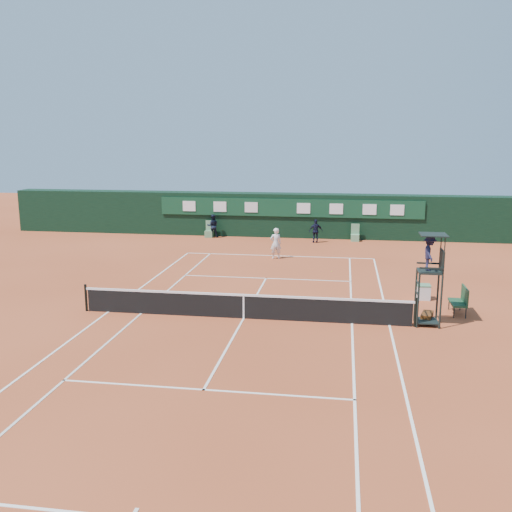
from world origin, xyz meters
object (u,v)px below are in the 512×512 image
(player_bench, at_px, (461,299))
(player, at_px, (276,243))
(tennis_net, at_px, (244,306))
(cooler, at_px, (423,292))
(umpire_chair, at_px, (430,260))

(player_bench, height_order, player, player)
(tennis_net, xyz_separation_m, player, (-0.09, 11.15, 0.38))
(player_bench, relative_size, cooler, 1.86)
(player_bench, bearing_deg, cooler, 120.85)
(player_bench, xyz_separation_m, cooler, (-1.16, 1.95, -0.27))
(umpire_chair, distance_m, cooler, 4.11)
(tennis_net, distance_m, player, 11.16)
(umpire_chair, height_order, cooler, umpire_chair)
(umpire_chair, bearing_deg, cooler, 84.57)
(tennis_net, height_order, player_bench, same)
(umpire_chair, bearing_deg, player_bench, 46.09)
(umpire_chair, distance_m, player_bench, 2.85)
(player_bench, bearing_deg, player, 132.19)
(player, bearing_deg, umpire_chair, 102.05)
(umpire_chair, height_order, player_bench, umpire_chair)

